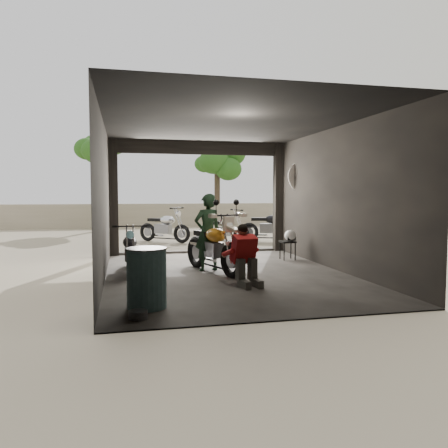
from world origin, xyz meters
name	(u,v)px	position (x,y,z in m)	size (l,w,h in m)	color
ground	(227,275)	(0.00, 0.00, 0.00)	(80.00, 80.00, 0.00)	#7A6D56
garage	(221,214)	(0.00, 0.55, 1.28)	(7.00, 7.13, 3.20)	#2D2B28
boundary_wall	(165,215)	(0.00, 14.00, 0.60)	(18.00, 0.30, 1.20)	gray
tree_left	(103,145)	(-3.00, 12.50, 3.99)	(2.20, 2.20, 5.60)	#382B1E
tree_right	(217,159)	(2.80, 14.00, 3.56)	(2.20, 2.20, 5.00)	#382B1E
main_bike	(213,243)	(-0.25, 0.26, 0.66)	(0.82, 1.99, 1.33)	silver
left_bike	(130,248)	(-2.00, 0.74, 0.54)	(0.65, 1.58, 1.07)	black
outside_bike_a	(164,225)	(-0.72, 6.55, 0.62)	(0.76, 1.84, 1.25)	black
outside_bike_b	(224,227)	(1.15, 5.29, 0.60)	(0.73, 1.76, 1.19)	#44101A
outside_bike_c	(270,224)	(2.99, 5.84, 0.64)	(0.78, 1.89, 1.28)	black
rider	(208,233)	(-0.32, 0.49, 0.86)	(0.63, 0.41, 1.72)	#172F1D
mechanic	(246,257)	(0.08, -1.24, 0.56)	(0.57, 0.77, 1.11)	red
stool	(288,244)	(2.00, 1.60, 0.43)	(0.36, 0.36, 0.50)	black
helmet	(290,236)	(2.05, 1.55, 0.65)	(0.30, 0.32, 0.29)	white
oil_drum	(147,279)	(-1.80, -2.43, 0.46)	(0.59, 0.59, 0.91)	#457074
sign_post	(303,191)	(2.75, 2.43, 1.80)	(0.88, 0.08, 2.64)	black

